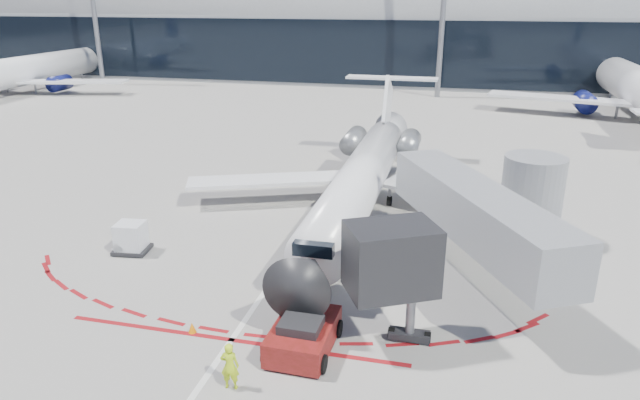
% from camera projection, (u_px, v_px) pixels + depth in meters
% --- Properties ---
extents(ground, '(260.00, 260.00, 0.00)m').
position_uv_depth(ground, '(307.00, 229.00, 32.79)').
color(ground, gray).
rests_on(ground, ground).
extents(apron_centerline, '(0.25, 40.00, 0.01)m').
position_uv_depth(apron_centerline, '(316.00, 217.00, 34.61)').
color(apron_centerline, silver).
rests_on(apron_centerline, ground).
extents(apron_stop_bar, '(14.00, 0.25, 0.01)m').
position_uv_depth(apron_stop_bar, '(232.00, 340.00, 22.27)').
color(apron_stop_bar, maroon).
rests_on(apron_stop_bar, ground).
extents(terminal_building, '(150.00, 24.15, 24.00)m').
position_uv_depth(terminal_building, '(414.00, 24.00, 89.28)').
color(terminal_building, '#989B9E').
rests_on(terminal_building, ground).
extents(jet_bridge, '(10.03, 15.20, 4.90)m').
position_uv_depth(jet_bridge, '(491.00, 214.00, 26.82)').
color(jet_bridge, gray).
rests_on(jet_bridge, ground).
extents(regional_jet, '(23.05, 28.43, 7.12)m').
position_uv_depth(regional_jet, '(364.00, 174.00, 34.85)').
color(regional_jet, white).
rests_on(regional_jet, ground).
extents(pushback_tug, '(2.44, 5.54, 1.43)m').
position_uv_depth(pushback_tug, '(303.00, 335.00, 21.49)').
color(pushback_tug, '#55130C').
rests_on(pushback_tug, ground).
extents(ramp_worker, '(0.69, 0.50, 1.76)m').
position_uv_depth(ramp_worker, '(230.00, 366.00, 19.29)').
color(ramp_worker, '#BEE418').
rests_on(ramp_worker, ground).
extents(uld_container, '(1.90, 1.68, 1.63)m').
position_uv_depth(uld_container, '(131.00, 238.00, 29.63)').
color(uld_container, black).
rests_on(uld_container, ground).
extents(safety_cone_right, '(0.32, 0.32, 0.45)m').
position_uv_depth(safety_cone_right, '(192.00, 328.00, 22.70)').
color(safety_cone_right, orange).
rests_on(safety_cone_right, ground).
extents(bg_airliner_0, '(35.18, 37.25, 11.38)m').
position_uv_depth(bg_airliner_0, '(20.00, 50.00, 77.50)').
color(bg_airliner_0, white).
rests_on(bg_airliner_0, ground).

